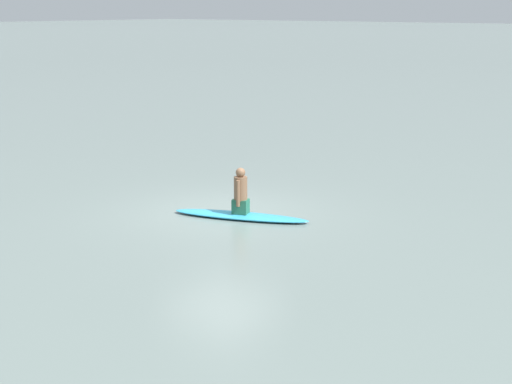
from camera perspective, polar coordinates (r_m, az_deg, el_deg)
The scene contains 3 objects.
ground_plane at distance 17.85m, azimuth -2.51°, elevation -1.49°, with size 400.00×400.00×0.00m, color slate.
surfboard at distance 17.29m, azimuth -1.14°, elevation -1.78°, with size 3.17×0.60×0.12m, color #339EC6.
person_paddler at distance 17.15m, azimuth -1.15°, elevation -0.06°, with size 0.45×0.42×1.04m.
Camera 1 is at (-13.00, -11.30, 4.65)m, focal length 53.85 mm.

